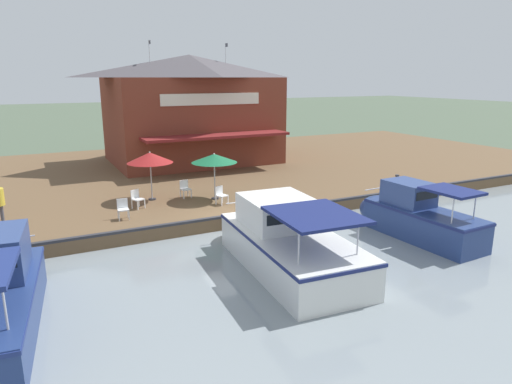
{
  "coord_description": "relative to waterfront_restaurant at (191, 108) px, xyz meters",
  "views": [
    {
      "loc": [
        16.99,
        -7.65,
        6.38
      ],
      "look_at": [
        -1.0,
        1.47,
        1.3
      ],
      "focal_mm": 32.0,
      "sensor_mm": 36.0,
      "label": 1
    }
  ],
  "objects": [
    {
      "name": "ground_plane",
      "position": [
        13.74,
        -2.84,
        -4.29
      ],
      "size": [
        220.0,
        220.0,
        0.0
      ],
      "primitive_type": "plane",
      "color": "#4C5B47"
    },
    {
      "name": "quay_deck",
      "position": [
        2.74,
        -2.84,
        -3.99
      ],
      "size": [
        22.0,
        56.0,
        0.6
      ],
      "primitive_type": "cube",
      "color": "brown",
      "rests_on": "ground"
    },
    {
      "name": "quay_edge_fender",
      "position": [
        13.64,
        -2.84,
        -3.64
      ],
      "size": [
        0.2,
        50.4,
        0.1
      ],
      "primitive_type": "cube",
      "color": "#2D2D33",
      "rests_on": "quay_deck"
    },
    {
      "name": "waterfront_restaurant",
      "position": [
        0.0,
        0.0,
        0.0
      ],
      "size": [
        9.91,
        11.31,
        8.13
      ],
      "color": "brown",
      "rests_on": "quay_deck"
    },
    {
      "name": "patio_umbrella_mid_patio_left",
      "position": [
        10.59,
        -2.54,
        -1.68
      ],
      "size": [
        2.2,
        2.2,
        2.26
      ],
      "color": "#B7B7B7",
      "rests_on": "quay_deck"
    },
    {
      "name": "patio_umbrella_near_quay_edge",
      "position": [
        9.35,
        -5.32,
        -1.62
      ],
      "size": [
        2.17,
        2.17,
        2.36
      ],
      "color": "#B7B7B7",
      "rests_on": "quay_deck"
    },
    {
      "name": "cafe_chair_back_row_seat",
      "position": [
        9.63,
        -3.74,
        -3.22
      ],
      "size": [
        0.49,
        0.49,
        0.85
      ],
      "color": "white",
      "rests_on": "quay_deck"
    },
    {
      "name": "cafe_chair_facing_river",
      "position": [
        11.87,
        -7.18,
        -3.22
      ],
      "size": [
        0.47,
        0.47,
        0.85
      ],
      "color": "white",
      "rests_on": "quay_deck"
    },
    {
      "name": "cafe_chair_far_corner_seat",
      "position": [
        10.5,
        -6.29,
        -3.22
      ],
      "size": [
        0.59,
        0.59,
        0.85
      ],
      "color": "white",
      "rests_on": "quay_deck"
    },
    {
      "name": "cafe_chair_mid_patio",
      "position": [
        11.59,
        -2.64,
        -3.22
      ],
      "size": [
        0.56,
        0.56,
        0.85
      ],
      "color": "white",
      "rests_on": "quay_deck"
    },
    {
      "name": "motorboat_nearest_quay",
      "position": [
        17.74,
        -2.91,
        -3.37
      ],
      "size": [
        7.63,
        3.28,
        2.38
      ],
      "color": "white",
      "rests_on": "river_water"
    },
    {
      "name": "motorboat_mid_row",
      "position": [
        17.73,
        3.24,
        -3.39
      ],
      "size": [
        5.84,
        2.0,
        2.29
      ],
      "color": "navy",
      "rests_on": "river_water"
    },
    {
      "name": "mooring_post",
      "position": [
        13.39,
        6.53,
        -3.25
      ],
      "size": [
        0.22,
        0.22,
        0.87
      ],
      "color": "#473323",
      "rests_on": "quay_deck"
    },
    {
      "name": "tree_upstream_bank",
      "position": [
        -4.13,
        0.49,
        0.54
      ],
      "size": [
        4.03,
        3.84,
        6.27
      ],
      "color": "brown",
      "rests_on": "quay_deck"
    }
  ]
}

